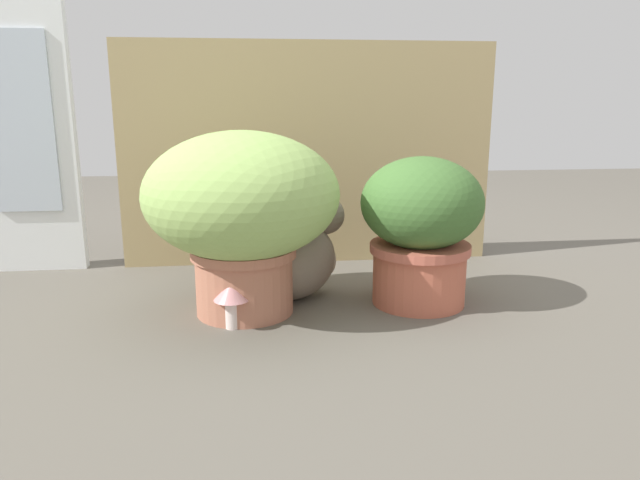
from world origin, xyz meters
name	(u,v)px	position (x,y,z in m)	size (l,w,h in m)	color
ground_plane	(319,320)	(0.00, 0.00, 0.00)	(6.00, 6.00, 0.00)	#5C574D
cardboard_backdrop	(309,155)	(0.03, 0.56, 0.36)	(1.23, 0.03, 0.73)	tan
window_panel_white	(26,135)	(-0.86, 0.57, 0.43)	(0.30, 0.05, 0.86)	white
grass_planter	(242,207)	(-0.19, 0.08, 0.28)	(0.50, 0.50, 0.47)	#AD6B52
leafy_planter	(421,225)	(0.29, 0.10, 0.22)	(0.32, 0.32, 0.40)	#BF6047
cat	(299,255)	(-0.04, 0.18, 0.12)	(0.38, 0.28, 0.32)	#7A6D5C
mushroom_ornament_pink	(232,295)	(-0.22, -0.03, 0.08)	(0.09, 0.09, 0.12)	silver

